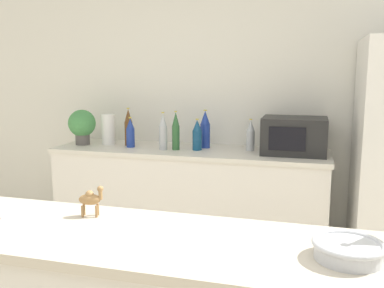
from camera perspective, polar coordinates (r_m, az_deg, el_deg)
wall_back at (r=3.69m, az=5.63°, el=5.82°), size 8.00×0.06×2.55m
back_counter at (r=3.59m, az=-0.33°, el=-7.68°), size 2.22×0.63×0.89m
potted_plant at (r=3.80m, az=-14.45°, el=2.49°), size 0.23×0.23×0.30m
paper_towel_roll at (r=3.77m, az=-11.08°, el=1.93°), size 0.12×0.12×0.26m
microwave at (r=3.35m, az=13.46°, el=1.09°), size 0.48×0.37×0.28m
back_bottle_0 at (r=3.43m, az=7.80°, el=1.13°), size 0.07×0.07×0.25m
back_bottle_1 at (r=3.68m, az=-8.46°, el=2.18°), size 0.07×0.07×0.32m
back_bottle_2 at (r=3.52m, az=1.76°, el=1.92°), size 0.08×0.08×0.31m
back_bottle_3 at (r=3.42m, az=0.69°, el=1.17°), size 0.08×0.08×0.25m
back_bottle_4 at (r=3.44m, az=-3.88°, el=1.63°), size 0.07×0.07×0.30m
back_bottle_5 at (r=3.59m, az=-8.21°, el=1.47°), size 0.07×0.07×0.25m
back_bottle_6 at (r=3.43m, az=-2.18°, el=1.70°), size 0.06×0.06×0.31m
fruit_bowl at (r=1.43m, az=20.09°, el=-13.07°), size 0.22×0.22×0.06m
camel_figurine at (r=1.76m, az=-13.35°, el=-7.10°), size 0.10×0.07×0.13m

